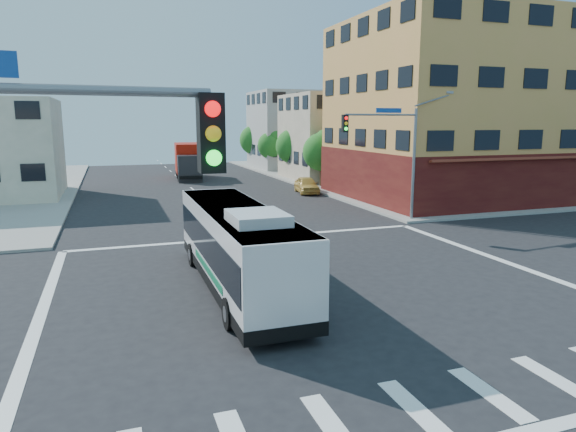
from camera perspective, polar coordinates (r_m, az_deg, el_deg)
name	(u,v)px	position (r m, az deg, el deg)	size (l,w,h in m)	color
ground	(319,292)	(19.30, 3.43, -8.39)	(120.00, 120.00, 0.00)	black
sidewalk_ne	(474,172)	(67.03, 19.97, 4.63)	(50.00, 50.00, 0.15)	gray
corner_building_ne	(461,125)	(44.47, 18.63, 9.54)	(18.10, 15.44, 14.00)	#CD8B49
building_east_near	(345,137)	(56.24, 6.31, 8.71)	(12.06, 10.06, 9.00)	#C7B298
building_east_far	(300,130)	(69.14, 1.30, 9.52)	(12.06, 10.06, 10.00)	gray
signal_mast_ne	(392,142)	(31.87, 11.45, 8.05)	(7.91, 1.13, 8.07)	gray
street_tree_a	(323,149)	(48.68, 3.90, 7.39)	(3.60, 3.60, 5.53)	#392214
street_tree_b	(294,144)	(56.12, 0.70, 8.00)	(3.80, 3.80, 5.79)	#392214
street_tree_c	(272,144)	(63.72, -1.75, 8.03)	(3.40, 3.40, 5.29)	#392214
street_tree_d	(255,138)	(71.37, -3.69, 8.63)	(4.00, 4.00, 6.03)	#392214
transit_bus	(238,246)	(19.23, -5.63, -3.30)	(2.61, 11.54, 3.42)	black
box_truck	(188,162)	(57.22, -11.05, 5.93)	(3.15, 8.59, 3.79)	black
parked_car	(307,185)	(44.97, 2.09, 3.47)	(1.69, 4.20, 1.43)	gold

